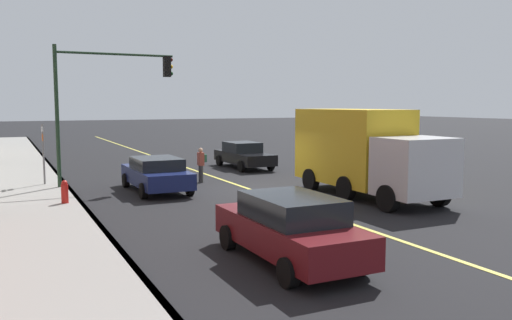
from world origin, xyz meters
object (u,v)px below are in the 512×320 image
object	(u,v)px
car_navy	(156,173)
pedestrian_with_backpack	(201,163)
truck_yellow	(364,151)
car_maroon	(289,227)
street_sign_post	(43,150)
car_black	(244,155)
fire_hydrant	(65,194)
traffic_light_mast	(104,90)

from	to	relation	value
car_navy	pedestrian_with_backpack	world-z (taller)	pedestrian_with_backpack
car_navy	truck_yellow	xyz separation A→B (m)	(-4.58, -6.88, 1.02)
pedestrian_with_backpack	car_navy	bearing A→B (deg)	121.62
car_maroon	truck_yellow	world-z (taller)	truck_yellow
pedestrian_with_backpack	street_sign_post	distance (m)	6.72
pedestrian_with_backpack	car_maroon	bearing A→B (deg)	169.20
car_maroon	car_black	xyz separation A→B (m)	(16.51, -6.34, -0.07)
car_black	car_navy	size ratio (longest dim) A/B	1.01
car_navy	fire_hydrant	xyz separation A→B (m)	(-1.94, 3.73, -0.27)
car_maroon	pedestrian_with_backpack	xyz separation A→B (m)	(12.35, -2.36, 0.12)
car_black	truck_yellow	size ratio (longest dim) A/B	0.67
car_maroon	fire_hydrant	xyz separation A→B (m)	(8.88, 3.86, -0.33)
pedestrian_with_backpack	traffic_light_mast	distance (m)	5.25
car_navy	traffic_light_mast	world-z (taller)	traffic_light_mast
car_navy	truck_yellow	bearing A→B (deg)	-123.63
fire_hydrant	street_sign_post	bearing A→B (deg)	3.53
truck_yellow	traffic_light_mast	distance (m)	10.98
car_maroon	car_navy	world-z (taller)	car_maroon
car_navy	truck_yellow	world-z (taller)	truck_yellow
traffic_light_mast	fire_hydrant	bearing A→B (deg)	151.68
car_maroon	pedestrian_with_backpack	world-z (taller)	pedestrian_with_backpack
car_maroon	fire_hydrant	distance (m)	9.69
car_black	truck_yellow	world-z (taller)	truck_yellow
car_maroon	street_sign_post	size ratio (longest dim) A/B	1.70
truck_yellow	street_sign_post	world-z (taller)	truck_yellow
fire_hydrant	pedestrian_with_backpack	bearing A→B (deg)	-60.82
car_black	truck_yellow	bearing A→B (deg)	-177.67
truck_yellow	fire_hydrant	distance (m)	11.02
street_sign_post	truck_yellow	bearing A→B (deg)	-124.77
car_maroon	fire_hydrant	bearing A→B (deg)	23.50
car_maroon	street_sign_post	bearing A→B (deg)	16.77
car_navy	traffic_light_mast	xyz separation A→B (m)	(1.91, 1.66, 3.37)
truck_yellow	fire_hydrant	world-z (taller)	truck_yellow
car_black	fire_hydrant	world-z (taller)	car_black
traffic_light_mast	car_maroon	bearing A→B (deg)	-172.03
car_black	truck_yellow	distance (m)	10.32
car_navy	car_maroon	bearing A→B (deg)	-179.32
car_black	pedestrian_with_backpack	size ratio (longest dim) A/B	3.00
truck_yellow	fire_hydrant	xyz separation A→B (m)	(2.64, 10.62, -1.29)
car_maroon	car_navy	bearing A→B (deg)	0.68
car_maroon	car_navy	xyz separation A→B (m)	(10.82, 0.13, -0.06)
traffic_light_mast	truck_yellow	bearing A→B (deg)	-127.24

